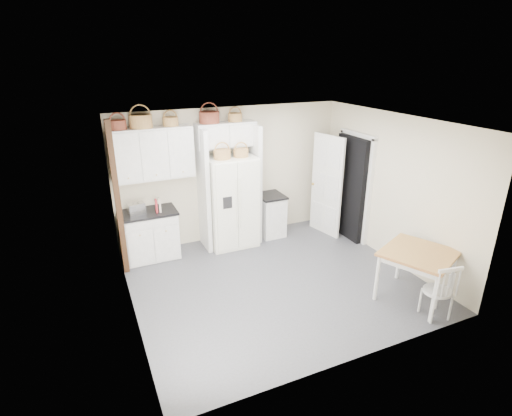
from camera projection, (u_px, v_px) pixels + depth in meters
name	position (u px, v px, depth m)	size (l,w,h in m)	color
floor	(276.00, 281.00, 6.59)	(4.50, 4.50, 0.00)	#434345
ceiling	(279.00, 123.00, 5.65)	(4.50, 4.50, 0.00)	white
wall_back	(231.00, 174.00, 7.82)	(4.50, 4.50, 0.00)	beige
wall_left	(125.00, 233.00, 5.26)	(4.00, 4.00, 0.00)	beige
wall_right	(392.00, 189.00, 6.97)	(4.00, 4.00, 0.00)	beige
refrigerator	(231.00, 202.00, 7.61)	(0.91, 0.73, 1.75)	white
base_cab_left	(151.00, 235.00, 7.23)	(0.93, 0.59, 0.86)	silver
base_cab_right	(271.00, 216.00, 8.16)	(0.47, 0.56, 0.83)	silver
dining_table	(415.00, 275.00, 6.01)	(0.95, 0.95, 0.79)	#A96536
windsor_chair	(438.00, 291.00, 5.58)	(0.41, 0.37, 0.83)	silver
counter_left	(148.00, 212.00, 7.07)	(0.97, 0.63, 0.04)	black
counter_right	(271.00, 196.00, 8.01)	(0.51, 0.60, 0.04)	black
toaster	(136.00, 209.00, 6.92)	(0.28, 0.16, 0.20)	silver
cookbook_red	(156.00, 206.00, 7.01)	(0.03, 0.15, 0.22)	#B1242E
cookbook_cream	(160.00, 205.00, 7.03)	(0.03, 0.15, 0.22)	beige
basket_upper_a	(118.00, 125.00, 6.50)	(0.27, 0.27, 0.15)	#5F2618
basket_upper_b	(141.00, 121.00, 6.63)	(0.38, 0.38, 0.22)	olive
basket_upper_c	(171.00, 122.00, 6.83)	(0.26, 0.26, 0.15)	olive
basket_bridge_a	(209.00, 117.00, 7.08)	(0.36, 0.36, 0.20)	#5F2618
basket_bridge_b	(235.00, 117.00, 7.28)	(0.26, 0.26, 0.15)	olive
basket_fridge_a	(222.00, 154.00, 7.11)	(0.31, 0.31, 0.16)	olive
basket_fridge_b	(241.00, 153.00, 7.25)	(0.28, 0.28, 0.15)	olive
upper_cabinet	(153.00, 154.00, 6.89)	(1.40, 0.34, 0.90)	silver
bridge_cabinet	(226.00, 135.00, 7.32)	(1.12, 0.34, 0.45)	silver
fridge_panel_left	(204.00, 191.00, 7.37)	(0.08, 0.60, 2.30)	silver
fridge_panel_right	(254.00, 184.00, 7.75)	(0.08, 0.60, 2.30)	silver
trim_post	(118.00, 201.00, 6.43)	(0.09, 0.09, 2.60)	#361E13
doorway_void	(351.00, 188.00, 7.89)	(0.18, 0.85, 2.05)	black
door_slab	(327.00, 186.00, 8.04)	(0.80, 0.04, 2.05)	white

